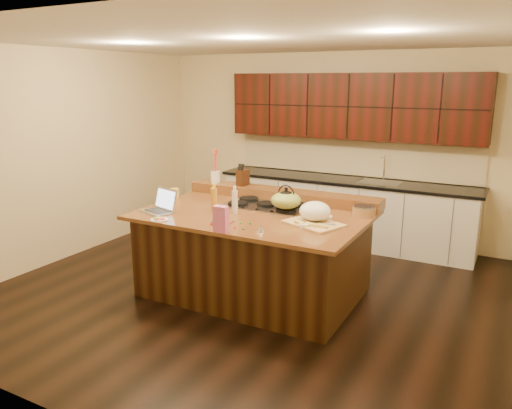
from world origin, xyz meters
The scene contains 36 objects.
room centered at (0.00, 0.00, 1.35)m, with size 5.52×5.02×2.72m.
island centered at (0.00, 0.00, 0.46)m, with size 2.40×1.60×0.92m.
back_ledge centered at (0.00, 0.70, 0.98)m, with size 2.40×0.30×0.12m, color black.
cooktop centered at (0.00, 0.30, 0.94)m, with size 0.92×0.52×0.05m.
back_counter centered at (0.30, 2.23, 0.98)m, with size 3.70×0.66×2.40m.
kettle centered at (0.30, 0.17, 1.06)m, with size 0.21×0.21×0.19m, color black.
green_bowl centered at (0.30, 0.17, 1.05)m, with size 0.33×0.33×0.18m, color olive.
laptop centered at (-0.91, -0.43, 0.98)m, with size 0.41×0.36×0.24m.
oil_bottle centered at (-0.37, -0.20, 1.06)m, with size 0.07×0.07×0.27m, color #C38922.
vinegar_bottle centered at (-0.16, -0.12, 1.04)m, with size 0.06×0.06×0.25m, color silver.
wooden_tray centered at (0.73, -0.07, 1.02)m, with size 0.64×0.56×0.22m.
ramekin_a centered at (0.70, -0.28, 0.94)m, with size 0.10×0.10×0.04m, color white.
ramekin_b centered at (0.80, 0.10, 0.94)m, with size 0.10×0.10×0.04m, color white.
ramekin_c centered at (0.77, 0.01, 0.94)m, with size 0.10×0.10×0.04m, color white.
strainer_bowl centered at (1.08, 0.43, 0.97)m, with size 0.24×0.24×0.09m, color #996B3F.
kitchen_timer centered at (0.39, -0.58, 0.96)m, with size 0.08×0.08×0.07m, color silver.
pink_bag centered at (0.06, -0.76, 1.05)m, with size 0.13×0.07×0.25m, color #D162A0.
candy_plate centered at (-0.71, -0.71, 0.93)m, with size 0.18×0.18×0.01m, color white.
package_box centered at (-1.15, 0.13, 0.98)m, with size 0.09×0.06×0.13m, color #F1C755.
utensil_crock centered at (-0.93, 0.70, 1.11)m, with size 0.12×0.12×0.14m, color white.
knife_block centered at (-0.53, 0.70, 1.14)m, with size 0.10×0.16×0.19m, color black.
gumdrop_0 centered at (0.00, -0.54, 0.93)m, with size 0.02×0.02×0.02m, color red.
gumdrop_1 centered at (0.18, -0.41, 0.93)m, with size 0.02×0.02×0.02m, color #198C26.
gumdrop_2 centered at (0.12, -0.61, 0.93)m, with size 0.02×0.02×0.02m, color red.
gumdrop_3 centered at (0.21, -0.60, 0.93)m, with size 0.02×0.02×0.02m, color #198C26.
gumdrop_4 centered at (-0.17, -0.59, 0.93)m, with size 0.02×0.02×0.02m, color red.
gumdrop_5 centered at (-0.01, -0.41, 0.93)m, with size 0.02×0.02×0.02m, color #198C26.
gumdrop_6 centered at (0.00, -0.48, 0.93)m, with size 0.02×0.02×0.02m, color red.
gumdrop_7 centered at (-0.20, -0.49, 0.93)m, with size 0.02×0.02×0.02m, color #198C26.
gumdrop_8 centered at (-0.13, -0.61, 0.93)m, with size 0.02×0.02×0.02m, color red.
gumdrop_9 centered at (0.09, -0.44, 0.93)m, with size 0.02×0.02×0.02m, color #198C26.
gumdrop_10 centered at (-0.01, -0.50, 0.93)m, with size 0.02×0.02×0.02m, color red.
gumdrop_11 centered at (-0.19, -0.38, 0.93)m, with size 0.02×0.02×0.02m, color #198C26.
gumdrop_12 centered at (-0.06, -0.44, 0.93)m, with size 0.02×0.02×0.02m, color red.
gumdrop_13 centered at (-0.19, -0.53, 0.93)m, with size 0.02×0.02×0.02m, color #198C26.
gumdrop_14 centered at (-0.01, -0.52, 0.93)m, with size 0.02×0.02×0.02m, color red.
Camera 1 is at (2.47, -4.55, 2.31)m, focal length 35.00 mm.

